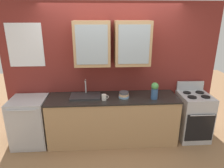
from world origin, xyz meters
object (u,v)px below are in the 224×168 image
cup_near_sink (104,97)px  dishwasher (30,122)px  vase (155,90)px  stove_range (193,116)px  bowl_stack (124,95)px  sink_faucet (86,96)px

cup_near_sink → dishwasher: 1.46m
vase → cup_near_sink: size_ratio=2.40×
stove_range → dishwasher: (-3.08, -0.00, -0.01)m
stove_range → bowl_stack: stove_range is taller
dishwasher → vase: bearing=-2.8°
vase → dishwasher: bearing=177.2°
stove_range → sink_faucet: (-2.05, 0.05, 0.46)m
sink_faucet → cup_near_sink: sink_faucet is taller
cup_near_sink → bowl_stack: bearing=14.4°
vase → dishwasher: 2.34m
dishwasher → sink_faucet: bearing=2.8°
stove_range → sink_faucet: bearing=178.7°
cup_near_sink → dishwasher: (-1.36, 0.12, -0.50)m
bowl_stack → dishwasher: size_ratio=0.21×
bowl_stack → cup_near_sink: size_ratio=1.49×
bowl_stack → stove_range: bearing=1.2°
sink_faucet → bowl_stack: 0.70m
vase → dishwasher: (-2.25, 0.11, -0.60)m
cup_near_sink → sink_faucet: bearing=153.8°
sink_faucet → vase: vase is taller
bowl_stack → sink_faucet: bearing=174.0°
bowl_stack → vase: (0.53, -0.09, 0.11)m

